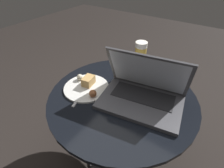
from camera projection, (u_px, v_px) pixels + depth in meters
ground_plane at (120, 154)px, 1.16m from camera, size 6.00×6.00×0.00m
table at (121, 116)px, 0.93m from camera, size 0.72×0.72×0.51m
napkin at (86, 84)px, 0.92m from camera, size 0.18×0.16×0.00m
laptop at (143, 92)px, 0.79m from camera, size 0.40×0.30×0.24m
beer_glass at (140, 61)px, 0.91m from camera, size 0.06×0.06×0.21m
snack_plate at (87, 86)px, 0.89m from camera, size 0.23×0.23×0.05m
fork at (84, 91)px, 0.87m from camera, size 0.08×0.20×0.00m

